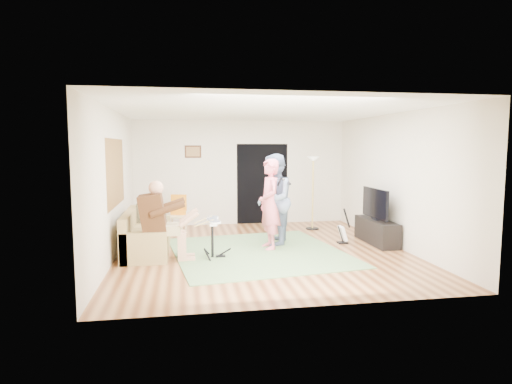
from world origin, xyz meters
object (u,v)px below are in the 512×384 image
(guitar_spare, at_px, (343,233))
(dining_chair, at_px, (177,220))
(singer, at_px, (269,204))
(sofa, at_px, (143,239))
(tv_cabinet, at_px, (377,231))
(torchiere_lamp, at_px, (313,180))
(drum_kit, at_px, (212,241))
(guitarist, at_px, (274,200))
(television, at_px, (375,203))

(guitar_spare, relative_size, dining_chair, 0.82)
(singer, bearing_deg, sofa, -98.62)
(guitar_spare, xyz_separation_m, tv_cabinet, (0.71, -0.10, 0.04))
(sofa, bearing_deg, tv_cabinet, -0.08)
(singer, relative_size, dining_chair, 1.98)
(torchiere_lamp, distance_m, dining_chair, 3.41)
(dining_chair, bearing_deg, guitar_spare, -9.05)
(drum_kit, bearing_deg, torchiere_lamp, 41.85)
(sofa, distance_m, singer, 2.54)
(guitarist, relative_size, tv_cabinet, 1.35)
(drum_kit, xyz_separation_m, guitar_spare, (2.79, 0.74, -0.11))
(singer, relative_size, torchiere_lamp, 1.00)
(sofa, xyz_separation_m, torchiere_lamp, (3.91, 1.70, 0.96))
(tv_cabinet, distance_m, television, 0.60)
(drum_kit, relative_size, guitar_spare, 1.00)
(sofa, height_order, torchiere_lamp, torchiere_lamp)
(singer, height_order, television, singer)
(singer, bearing_deg, torchiere_lamp, 135.88)
(singer, xyz_separation_m, torchiere_lamp, (1.45, 1.83, 0.33))
(sofa, distance_m, dining_chair, 1.82)
(drum_kit, height_order, guitarist, guitarist)
(drum_kit, bearing_deg, guitar_spare, 14.84)
(singer, relative_size, tv_cabinet, 1.28)
(singer, height_order, guitarist, guitarist)
(drum_kit, distance_m, tv_cabinet, 3.56)
(drum_kit, bearing_deg, singer, 24.07)
(guitar_spare, height_order, torchiere_lamp, torchiere_lamp)
(dining_chair, bearing_deg, television, -6.59)
(singer, bearing_deg, dining_chair, -140.67)
(singer, height_order, torchiere_lamp, singer)
(singer, height_order, guitar_spare, singer)
(sofa, height_order, television, television)
(guitar_spare, bearing_deg, dining_chair, 154.91)
(torchiere_lamp, bearing_deg, guitarist, -131.14)
(drum_kit, relative_size, dining_chair, 0.82)
(sofa, height_order, singer, singer)
(dining_chair, xyz_separation_m, tv_cabinet, (4.17, -1.72, -0.07))
(drum_kit, bearing_deg, guitarist, 33.27)
(television, bearing_deg, guitar_spare, 171.66)
(drum_kit, bearing_deg, television, 10.56)
(singer, bearing_deg, drum_kit, -71.54)
(guitarist, relative_size, dining_chair, 2.08)
(torchiere_lamp, bearing_deg, guitar_spare, -83.86)
(torchiere_lamp, height_order, television, torchiere_lamp)
(television, bearing_deg, tv_cabinet, 0.00)
(guitar_spare, height_order, television, television)
(drum_kit, distance_m, guitar_spare, 2.89)
(guitar_spare, relative_size, tv_cabinet, 0.53)
(singer, relative_size, guitar_spare, 2.42)
(guitarist, distance_m, dining_chair, 2.57)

